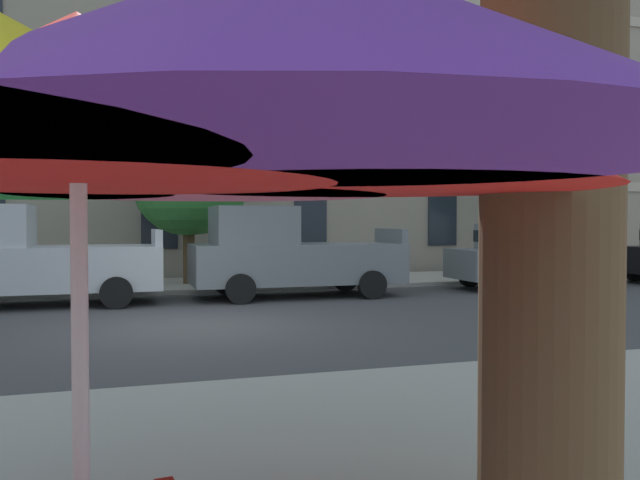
% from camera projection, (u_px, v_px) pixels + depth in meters
% --- Properties ---
extents(ground_plane, '(120.00, 120.00, 0.00)m').
position_uv_depth(ground_plane, '(192.00, 326.00, 11.33)').
color(ground_plane, '#38383A').
extents(sidewalk_far, '(56.00, 3.60, 0.12)m').
position_uv_depth(sidewalk_far, '(165.00, 286.00, 17.82)').
color(sidewalk_far, '#9E998E').
rests_on(sidewalk_far, ground).
extents(apartment_building, '(43.75, 12.08, 16.00)m').
position_uv_depth(apartment_building, '(149.00, 65.00, 25.40)').
color(apartment_building, gray).
rests_on(apartment_building, ground).
extents(pickup_silver, '(5.10, 2.12, 2.20)m').
position_uv_depth(pickup_silver, '(28.00, 259.00, 13.91)').
color(pickup_silver, '#A8AAB2').
rests_on(pickup_silver, ground).
extents(pickup_gray, '(5.10, 2.12, 2.20)m').
position_uv_depth(pickup_gray, '(288.00, 255.00, 15.65)').
color(pickup_gray, slate).
rests_on(pickup_gray, ground).
extents(sedan_gray, '(4.40, 1.98, 1.78)m').
position_uv_depth(sedan_gray, '(528.00, 254.00, 17.70)').
color(sedan_gray, slate).
rests_on(sedan_gray, ground).
extents(street_tree_middle, '(3.23, 3.24, 4.90)m').
position_uv_depth(street_tree_middle, '(192.00, 176.00, 17.82)').
color(street_tree_middle, '#4C3823').
rests_on(street_tree_middle, ground).
extents(street_tree_right, '(2.03, 2.03, 4.14)m').
position_uv_depth(street_tree_right, '(524.00, 183.00, 20.81)').
color(street_tree_right, brown).
rests_on(street_tree_right, ground).
extents(patio_umbrella, '(4.14, 3.84, 2.58)m').
position_uv_depth(patio_umbrella, '(78.00, 108.00, 2.28)').
color(patio_umbrella, silver).
rests_on(patio_umbrella, ground).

